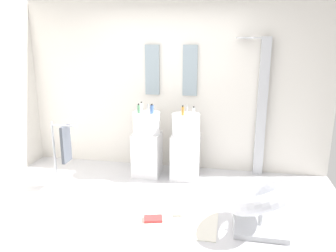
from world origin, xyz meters
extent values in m
cube|color=silver|center=(0.00, 0.00, -0.02)|extent=(4.80, 3.60, 0.04)
cube|color=silver|center=(0.00, 1.65, 1.30)|extent=(4.80, 0.10, 2.60)
cube|color=white|center=(-0.29, 1.18, 0.33)|extent=(0.40, 0.40, 0.66)
cylinder|color=white|center=(-0.29, 1.18, 0.82)|extent=(0.40, 0.40, 0.32)
cylinder|color=#B7BABF|center=(-0.29, 1.29, 1.03)|extent=(0.02, 0.02, 0.10)
cube|color=white|center=(0.29, 1.18, 0.33)|extent=(0.40, 0.40, 0.66)
cylinder|color=white|center=(0.29, 1.18, 0.82)|extent=(0.40, 0.40, 0.32)
cylinder|color=#B7BABF|center=(0.29, 1.29, 1.03)|extent=(0.02, 0.02, 0.10)
cube|color=#8C9EA8|center=(-0.29, 1.58, 1.55)|extent=(0.22, 0.03, 0.76)
cube|color=#8C9EA8|center=(0.29, 1.58, 1.55)|extent=(0.22, 0.03, 0.76)
cube|color=#B7BABF|center=(1.37, 1.53, 1.02)|extent=(0.14, 0.08, 2.05)
cylinder|color=#B7BABF|center=(1.22, 1.51, 2.03)|extent=(0.30, 0.02, 0.02)
cylinder|color=#B7BABF|center=(1.07, 1.48, 2.03)|extent=(0.24, 0.24, 0.02)
cube|color=#B7BABF|center=(1.29, -0.08, 0.03)|extent=(0.56, 0.50, 0.06)
cylinder|color=#B7BABF|center=(1.29, -0.08, 0.20)|extent=(0.05, 0.05, 0.34)
torus|color=silver|center=(1.29, -0.08, 0.40)|extent=(1.04, 1.04, 0.49)
cylinder|color=#B7BABF|center=(-1.41, 0.48, 0.47)|extent=(0.03, 0.03, 0.95)
cylinder|color=#B7BABF|center=(-1.23, 0.48, 0.90)|extent=(0.36, 0.02, 0.02)
cube|color=#4C515B|center=(-1.23, 0.48, 0.65)|extent=(0.04, 0.22, 0.50)
cube|color=white|center=(0.34, -0.02, 0.01)|extent=(0.98, 0.79, 0.01)
cube|color=#B73838|center=(0.11, -0.12, 0.03)|extent=(0.24, 0.19, 0.03)
cylinder|color=white|center=(0.43, 0.03, 0.06)|extent=(0.07, 0.07, 0.10)
cylinder|color=#4C72B7|center=(-0.19, 1.11, 1.04)|extent=(0.05, 0.05, 0.12)
cylinder|color=black|center=(-0.19, 1.11, 1.11)|extent=(0.03, 0.03, 0.02)
cylinder|color=#C68C38|center=(0.26, 1.08, 1.04)|extent=(0.04, 0.04, 0.12)
cylinder|color=black|center=(0.26, 1.08, 1.11)|extent=(0.02, 0.02, 0.02)
cylinder|color=#59996B|center=(-0.38, 1.09, 1.04)|extent=(0.04, 0.04, 0.12)
cylinder|color=black|center=(-0.38, 1.09, 1.11)|extent=(0.02, 0.02, 0.02)
cylinder|color=silver|center=(0.41, 1.10, 1.03)|extent=(0.04, 0.04, 0.11)
cylinder|color=black|center=(0.41, 1.10, 1.10)|extent=(0.02, 0.02, 0.02)
cylinder|color=white|center=(-0.39, 1.28, 1.03)|extent=(0.04, 0.04, 0.11)
cylinder|color=black|center=(-0.39, 1.28, 1.10)|extent=(0.02, 0.02, 0.02)
camera|label=1|loc=(0.91, -3.43, 2.01)|focal=35.50mm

